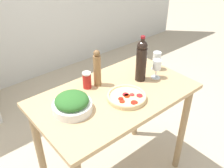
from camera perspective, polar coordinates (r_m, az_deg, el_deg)
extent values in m
cube|color=tan|center=(1.77, 0.70, -2.53)|extent=(1.15, 0.67, 0.03)
cylinder|color=#967A55|center=(2.23, 15.73, -10.18)|extent=(0.06, 0.06, 0.87)
cylinder|color=#967A55|center=(2.05, -16.13, -14.79)|extent=(0.06, 0.06, 0.87)
cylinder|color=#967A55|center=(2.48, 5.56, -3.85)|extent=(0.06, 0.06, 0.87)
cylinder|color=black|center=(1.86, 6.66, 4.47)|extent=(0.08, 0.08, 0.26)
sphere|color=black|center=(1.80, 6.95, 8.63)|extent=(0.08, 0.08, 0.08)
cylinder|color=black|center=(1.79, 7.02, 9.48)|extent=(0.03, 0.03, 0.06)
cylinder|color=maroon|center=(1.77, 7.09, 10.58)|extent=(0.03, 0.03, 0.02)
cylinder|color=silver|center=(1.97, 9.94, 1.53)|extent=(0.07, 0.07, 0.00)
cylinder|color=silver|center=(1.95, 10.04, 2.46)|extent=(0.01, 0.01, 0.07)
cylinder|color=white|center=(1.91, 10.25, 4.37)|extent=(0.06, 0.06, 0.08)
cylinder|color=maroon|center=(1.93, 10.16, 3.54)|extent=(0.06, 0.06, 0.01)
cylinder|color=silver|center=(2.09, 9.95, 3.45)|extent=(0.07, 0.07, 0.00)
cylinder|color=silver|center=(2.07, 10.05, 4.35)|extent=(0.01, 0.01, 0.07)
cylinder|color=white|center=(2.04, 10.24, 6.17)|extent=(0.06, 0.06, 0.08)
cylinder|color=maroon|center=(2.05, 10.14, 5.26)|extent=(0.06, 0.06, 0.00)
cylinder|color=olive|center=(1.79, -3.40, 3.03)|extent=(0.05, 0.05, 0.24)
sphere|color=brown|center=(1.73, -3.54, 7.03)|extent=(0.05, 0.05, 0.05)
cylinder|color=white|center=(1.60, -9.02, -5.21)|extent=(0.25, 0.25, 0.06)
ellipsoid|color=#2D6628|center=(1.57, -9.18, -3.74)|extent=(0.21, 0.21, 0.09)
cylinder|color=#DBC189|center=(1.70, 3.37, -3.06)|extent=(0.27, 0.27, 0.02)
torus|color=#DBC189|center=(1.69, 3.38, -2.68)|extent=(0.27, 0.27, 0.02)
cylinder|color=red|center=(1.70, 3.12, -2.41)|extent=(0.04, 0.04, 0.01)
cylinder|color=#B32612|center=(1.63, 2.32, -3.99)|extent=(0.03, 0.03, 0.01)
cylinder|color=#BA260A|center=(1.69, 3.43, -2.72)|extent=(0.04, 0.04, 0.01)
cylinder|color=#AC2A28|center=(1.70, 4.61, -2.45)|extent=(0.03, 0.03, 0.01)
cylinder|color=red|center=(1.66, 2.02, -3.40)|extent=(0.04, 0.04, 0.01)
cylinder|color=#B11E12|center=(1.63, 5.08, -4.27)|extent=(0.05, 0.05, 0.01)
cylinder|color=red|center=(1.70, 6.31, -2.64)|extent=(0.04, 0.04, 0.01)
cylinder|color=#B2231E|center=(1.80, -5.74, 0.72)|extent=(0.06, 0.06, 0.11)
cylinder|color=white|center=(1.77, -5.85, 2.44)|extent=(0.06, 0.06, 0.01)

